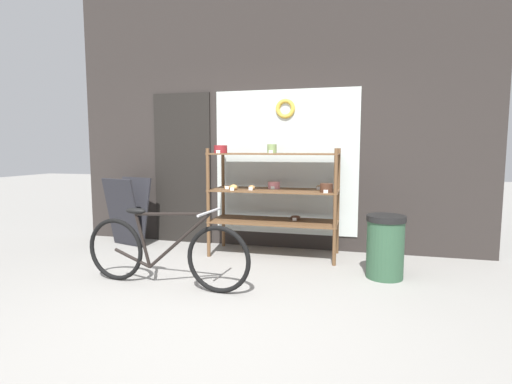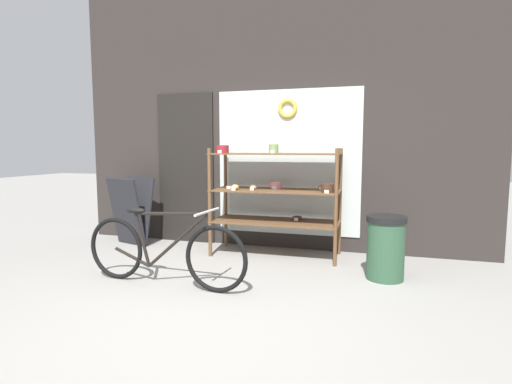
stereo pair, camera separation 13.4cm
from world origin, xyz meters
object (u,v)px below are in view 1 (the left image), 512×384
at_px(bicycle, 164,251).
at_px(trash_bin, 385,244).
at_px(sandwich_board, 128,212).
at_px(display_case, 273,189).

distance_m(bicycle, trash_bin, 2.24).
bearing_deg(trash_bin, bicycle, -158.94).
height_order(sandwich_board, trash_bin, sandwich_board).
height_order(display_case, sandwich_board, display_case).
bearing_deg(sandwich_board, display_case, 16.63).
xyz_separation_m(display_case, sandwich_board, (-2.05, -0.00, -0.37)).
xyz_separation_m(display_case, bicycle, (-0.79, -1.39, -0.50)).
relative_size(bicycle, sandwich_board, 1.91).
bearing_deg(bicycle, trash_bin, 25.34).
xyz_separation_m(sandwich_board, trash_bin, (3.36, -0.58, -0.12)).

